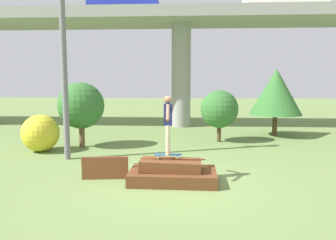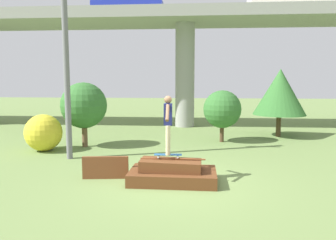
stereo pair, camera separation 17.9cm
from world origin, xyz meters
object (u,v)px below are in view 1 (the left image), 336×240
at_px(utility_pole, 63,39).
at_px(tree_behind_left, 276,92).
at_px(bush_yellow_flowering, 40,133).
at_px(skateboard, 168,155).
at_px(skater, 168,121).
at_px(tree_behind_right, 219,109).
at_px(car_on_overpass_mid, 123,6).
at_px(tree_mid_back, 81,106).

height_order(utility_pole, tree_behind_left, utility_pole).
relative_size(tree_behind_left, bush_yellow_flowering, 2.29).
height_order(skateboard, bush_yellow_flowering, bush_yellow_flowering).
bearing_deg(tree_behind_left, skater, -122.64).
relative_size(tree_behind_right, bush_yellow_flowering, 1.61).
xyz_separation_m(car_on_overpass_mid, tree_behind_right, (5.19, -5.30, -5.61)).
relative_size(skateboard, tree_mid_back, 0.29).
bearing_deg(skater, tree_behind_right, 71.77).
bearing_deg(skateboard, tree_mid_back, 131.08).
bearing_deg(tree_behind_right, skater, -108.23).
height_order(tree_behind_left, tree_mid_back, tree_behind_left).
distance_m(skater, tree_behind_right, 6.11).
bearing_deg(bush_yellow_flowering, skater, -33.87).
distance_m(tree_behind_left, tree_behind_right, 3.33).
bearing_deg(bush_yellow_flowering, car_on_overpass_mid, 76.93).
bearing_deg(bush_yellow_flowering, skateboard, -33.87).
distance_m(tree_mid_back, bush_yellow_flowering, 1.87).
height_order(skater, utility_pole, utility_pole).
distance_m(car_on_overpass_mid, tree_behind_right, 9.30).
distance_m(skater, tree_behind_left, 8.81).
height_order(utility_pole, tree_behind_right, utility_pole).
bearing_deg(tree_mid_back, utility_pole, -85.80).
height_order(tree_mid_back, bush_yellow_flowering, tree_mid_back).
bearing_deg(bush_yellow_flowering, tree_mid_back, 35.15).
distance_m(skater, utility_pole, 4.90).
bearing_deg(skateboard, utility_pole, 147.89).
distance_m(skateboard, skater, 0.92).
bearing_deg(skater, tree_behind_left, 57.36).
distance_m(car_on_overpass_mid, tree_mid_back, 8.66).
height_order(car_on_overpass_mid, utility_pole, utility_pole).
distance_m(skater, bush_yellow_flowering, 6.18).
bearing_deg(skater, utility_pole, 147.89).
height_order(car_on_overpass_mid, bush_yellow_flowering, car_on_overpass_mid).
bearing_deg(skater, tree_mid_back, 131.08).
height_order(tree_behind_left, bush_yellow_flowering, tree_behind_left).
distance_m(car_on_overpass_mid, tree_behind_left, 10.11).
relative_size(skater, tree_behind_right, 0.69).
relative_size(skateboard, tree_behind_right, 0.33).
distance_m(tree_behind_left, tree_mid_back, 9.06).
bearing_deg(tree_behind_right, utility_pole, -147.40).
relative_size(skater, bush_yellow_flowering, 1.11).
xyz_separation_m(utility_pole, tree_mid_back, (-0.15, 2.05, -2.37)).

